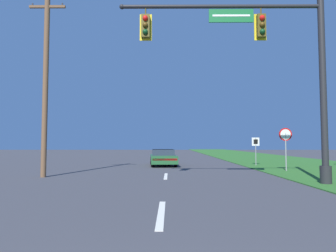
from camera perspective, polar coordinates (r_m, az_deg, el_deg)
grass_verge_right at (r=32.72m, az=18.80°, el=-6.02°), size 10.00×110.00×0.04m
road_center_line at (r=23.07m, az=-0.15°, el=-7.40°), size 0.16×34.80×0.01m
signal_mast at (r=13.14m, az=19.57°, el=11.21°), size 8.50×0.47×8.10m
car_ahead at (r=22.28m, az=-0.95°, el=-6.01°), size 2.15×4.41×1.19m
stop_sign at (r=18.85m, az=21.48°, el=-2.41°), size 0.76×0.07×2.50m
route_sign_post at (r=22.92m, az=16.35°, el=-3.49°), size 0.55×0.06×2.03m
utility_pole_near at (r=16.12m, az=-22.28°, el=8.40°), size 1.80×0.26×9.37m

